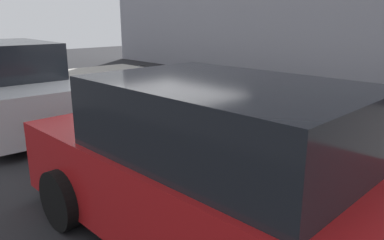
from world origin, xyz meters
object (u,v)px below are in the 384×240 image
(suitcase_red_2, at_px, (268,126))
(bollard_post, at_px, (107,88))
(parked_car_silver_1, at_px, (7,87))
(suitcase_navy_1, at_px, (304,139))
(suitcase_maroon_4, at_px, (214,116))
(suitcase_navy_8, at_px, (145,94))
(suitcase_black_5, at_px, (193,109))
(suitcase_silver_6, at_px, (177,105))
(fire_hydrant, at_px, (124,87))
(suitcase_teal_7, at_px, (163,99))
(suitcase_teal_0, at_px, (338,144))
(suitcase_olive_3, at_px, (238,120))
(parked_car_red_0, at_px, (223,176))

(suitcase_red_2, xyz_separation_m, bollard_post, (4.59, 0.15, 0.02))
(parked_car_silver_1, bearing_deg, suitcase_navy_1, -154.87)
(suitcase_maroon_4, bearing_deg, bollard_post, 2.88)
(suitcase_navy_8, bearing_deg, suitcase_black_5, 179.06)
(suitcase_maroon_4, relative_size, bollard_post, 1.05)
(suitcase_silver_6, height_order, fire_hydrant, suitcase_silver_6)
(suitcase_teal_7, bearing_deg, suitcase_teal_0, 178.10)
(suitcase_navy_1, bearing_deg, parked_car_silver_1, 25.13)
(suitcase_maroon_4, height_order, parked_car_silver_1, parked_car_silver_1)
(suitcase_navy_1, bearing_deg, suitcase_silver_6, 1.10)
(suitcase_black_5, height_order, fire_hydrant, suitcase_black_5)
(suitcase_olive_3, height_order, suitcase_teal_7, suitcase_teal_7)
(suitcase_teal_0, xyz_separation_m, suitcase_navy_8, (4.46, -0.08, 0.01))
(suitcase_navy_1, bearing_deg, parked_car_red_0, 103.95)
(suitcase_silver_6, distance_m, suitcase_teal_7, 0.50)
(suitcase_teal_0, distance_m, suitcase_maroon_4, 2.39)
(suitcase_teal_0, xyz_separation_m, suitcase_silver_6, (3.41, -0.09, -0.06))
(suitcase_maroon_4, height_order, parked_car_red_0, parked_car_red_0)
(fire_hydrant, relative_size, parked_car_silver_1, 0.18)
(suitcase_teal_0, height_order, suitcase_maroon_4, suitcase_teal_0)
(suitcase_teal_0, xyz_separation_m, bollard_post, (5.78, 0.08, -0.01))
(suitcase_red_2, relative_size, suitcase_olive_3, 1.27)
(suitcase_teal_7, bearing_deg, suitcase_navy_8, 4.72)
(suitcase_black_5, relative_size, suitcase_silver_6, 0.94)
(suitcase_silver_6, distance_m, parked_car_silver_1, 3.44)
(suitcase_silver_6, distance_m, suitcase_navy_8, 1.05)
(suitcase_olive_3, height_order, suitcase_maroon_4, suitcase_maroon_4)
(fire_hydrant, distance_m, parked_car_red_0, 5.80)
(suitcase_black_5, height_order, bollard_post, suitcase_black_5)
(suitcase_navy_8, bearing_deg, suitcase_maroon_4, -179.88)
(suitcase_teal_7, relative_size, parked_car_silver_1, 0.16)
(parked_car_silver_1, bearing_deg, suitcase_teal_7, -128.30)
(suitcase_teal_7, bearing_deg, suitcase_black_5, 175.98)
(fire_hydrant, bearing_deg, suitcase_navy_1, -179.03)
(bollard_post, bearing_deg, suitcase_maroon_4, -177.12)
(suitcase_silver_6, bearing_deg, suitcase_navy_1, -178.90)
(suitcase_navy_1, height_order, suitcase_olive_3, suitcase_navy_1)
(suitcase_olive_3, bearing_deg, parked_car_silver_1, 30.63)
(parked_car_red_0, bearing_deg, suitcase_maroon_4, -45.00)
(suitcase_teal_7, bearing_deg, fire_hydrant, 2.62)
(fire_hydrant, bearing_deg, parked_car_silver_1, 76.46)
(suitcase_silver_6, bearing_deg, suitcase_red_2, 179.41)
(suitcase_red_2, bearing_deg, suitcase_navy_1, -172.69)
(suitcase_navy_1, distance_m, suitcase_maroon_4, 1.79)
(suitcase_olive_3, distance_m, suitcase_navy_8, 2.65)
(suitcase_red_2, xyz_separation_m, fire_hydrant, (4.08, 0.00, 0.09))
(suitcase_silver_6, height_order, parked_car_silver_1, parked_car_silver_1)
(suitcase_black_5, distance_m, fire_hydrant, 2.37)
(suitcase_silver_6, relative_size, suitcase_navy_8, 0.91)
(suitcase_teal_0, distance_m, suitcase_navy_1, 0.62)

